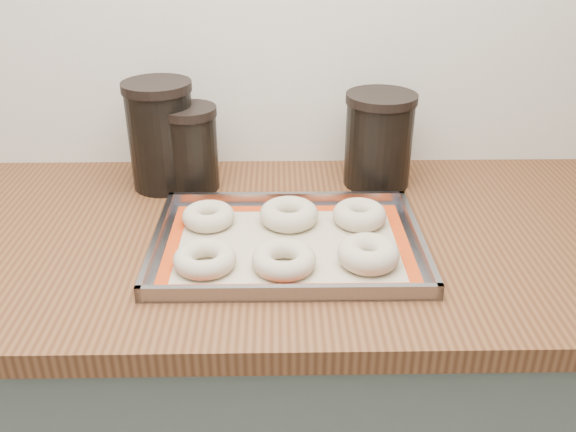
{
  "coord_description": "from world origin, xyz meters",
  "views": [
    {
      "loc": [
        0.0,
        0.7,
        1.44
      ],
      "look_at": [
        0.02,
        1.61,
        0.96
      ],
      "focal_mm": 38.0,
      "sensor_mm": 36.0,
      "label": 1
    }
  ],
  "objects_px": {
    "bagel_back_left": "(208,216)",
    "canister_right": "(379,140)",
    "bagel_front_right": "(368,254)",
    "baking_tray": "(288,243)",
    "bagel_front_left": "(205,259)",
    "bagel_front_mid": "(284,260)",
    "canister_left": "(161,135)",
    "bagel_back_mid": "(289,214)",
    "bagel_back_right": "(359,215)",
    "canister_mid": "(191,148)"
  },
  "relations": [
    {
      "from": "bagel_front_mid",
      "to": "canister_left",
      "type": "relative_size",
      "value": 0.47
    },
    {
      "from": "canister_mid",
      "to": "bagel_front_mid",
      "type": "bearing_deg",
      "value": -60.47
    },
    {
      "from": "canister_left",
      "to": "canister_mid",
      "type": "relative_size",
      "value": 1.27
    },
    {
      "from": "bagel_front_left",
      "to": "bagel_back_mid",
      "type": "bearing_deg",
      "value": 47.2
    },
    {
      "from": "bagel_front_right",
      "to": "canister_right",
      "type": "xyz_separation_m",
      "value": [
        0.06,
        0.33,
        0.07
      ]
    },
    {
      "from": "bagel_back_left",
      "to": "bagel_back_right",
      "type": "xyz_separation_m",
      "value": [
        0.28,
        -0.0,
        0.0
      ]
    },
    {
      "from": "bagel_front_right",
      "to": "canister_right",
      "type": "bearing_deg",
      "value": 79.48
    },
    {
      "from": "baking_tray",
      "to": "bagel_front_right",
      "type": "xyz_separation_m",
      "value": [
        0.13,
        -0.07,
        0.02
      ]
    },
    {
      "from": "bagel_back_right",
      "to": "canister_right",
      "type": "bearing_deg",
      "value": 72.83
    },
    {
      "from": "bagel_front_left",
      "to": "bagel_front_mid",
      "type": "relative_size",
      "value": 0.98
    },
    {
      "from": "bagel_front_right",
      "to": "canister_left",
      "type": "height_order",
      "value": "canister_left"
    },
    {
      "from": "bagel_front_right",
      "to": "bagel_back_right",
      "type": "relative_size",
      "value": 1.04
    },
    {
      "from": "bagel_front_mid",
      "to": "canister_mid",
      "type": "xyz_separation_m",
      "value": [
        -0.18,
        0.33,
        0.07
      ]
    },
    {
      "from": "bagel_front_mid",
      "to": "bagel_back_right",
      "type": "distance_m",
      "value": 0.21
    },
    {
      "from": "bagel_front_right",
      "to": "bagel_front_mid",
      "type": "bearing_deg",
      "value": -175.56
    },
    {
      "from": "canister_right",
      "to": "canister_left",
      "type": "bearing_deg",
      "value": -179.69
    },
    {
      "from": "bagel_back_right",
      "to": "canister_right",
      "type": "distance_m",
      "value": 0.21
    },
    {
      "from": "canister_left",
      "to": "canister_mid",
      "type": "distance_m",
      "value": 0.07
    },
    {
      "from": "bagel_front_mid",
      "to": "bagel_front_right",
      "type": "relative_size",
      "value": 1.03
    },
    {
      "from": "bagel_front_mid",
      "to": "baking_tray",
      "type": "bearing_deg",
      "value": 84.17
    },
    {
      "from": "canister_right",
      "to": "baking_tray",
      "type": "bearing_deg",
      "value": -125.93
    },
    {
      "from": "bagel_front_mid",
      "to": "bagel_back_left",
      "type": "bearing_deg",
      "value": 131.71
    },
    {
      "from": "canister_left",
      "to": "bagel_front_right",
      "type": "bearing_deg",
      "value": -40.64
    },
    {
      "from": "bagel_back_left",
      "to": "canister_mid",
      "type": "distance_m",
      "value": 0.19
    },
    {
      "from": "bagel_back_left",
      "to": "canister_right",
      "type": "bearing_deg",
      "value": 29.25
    },
    {
      "from": "bagel_back_mid",
      "to": "canister_mid",
      "type": "distance_m",
      "value": 0.27
    },
    {
      "from": "canister_left",
      "to": "canister_right",
      "type": "height_order",
      "value": "canister_left"
    },
    {
      "from": "bagel_front_left",
      "to": "canister_right",
      "type": "xyz_separation_m",
      "value": [
        0.33,
        0.33,
        0.08
      ]
    },
    {
      "from": "baking_tray",
      "to": "bagel_back_left",
      "type": "xyz_separation_m",
      "value": [
        -0.14,
        0.08,
        0.01
      ]
    },
    {
      "from": "bagel_front_mid",
      "to": "bagel_back_left",
      "type": "height_order",
      "value": "same"
    },
    {
      "from": "bagel_back_left",
      "to": "bagel_back_right",
      "type": "height_order",
      "value": "bagel_back_right"
    },
    {
      "from": "canister_mid",
      "to": "bagel_front_left",
      "type": "bearing_deg",
      "value": -79.93
    },
    {
      "from": "bagel_front_mid",
      "to": "bagel_back_left",
      "type": "distance_m",
      "value": 0.2
    },
    {
      "from": "bagel_back_left",
      "to": "canister_right",
      "type": "height_order",
      "value": "canister_right"
    },
    {
      "from": "bagel_back_right",
      "to": "canister_right",
      "type": "relative_size",
      "value": 0.51
    },
    {
      "from": "bagel_front_mid",
      "to": "bagel_back_mid",
      "type": "height_order",
      "value": "bagel_back_mid"
    },
    {
      "from": "bagel_front_left",
      "to": "canister_left",
      "type": "distance_m",
      "value": 0.36
    },
    {
      "from": "bagel_back_mid",
      "to": "canister_left",
      "type": "relative_size",
      "value": 0.49
    },
    {
      "from": "bagel_front_left",
      "to": "canister_right",
      "type": "distance_m",
      "value": 0.47
    },
    {
      "from": "bagel_front_mid",
      "to": "canister_mid",
      "type": "bearing_deg",
      "value": 119.53
    },
    {
      "from": "bagel_back_left",
      "to": "bagel_back_mid",
      "type": "distance_m",
      "value": 0.15
    },
    {
      "from": "bagel_front_left",
      "to": "bagel_back_left",
      "type": "relative_size",
      "value": 1.07
    },
    {
      "from": "bagel_front_right",
      "to": "bagel_back_mid",
      "type": "relative_size",
      "value": 0.94
    },
    {
      "from": "bagel_back_left",
      "to": "bagel_back_mid",
      "type": "xyz_separation_m",
      "value": [
        0.15,
        0.0,
        0.0
      ]
    },
    {
      "from": "baking_tray",
      "to": "bagel_front_right",
      "type": "distance_m",
      "value": 0.15
    },
    {
      "from": "bagel_front_mid",
      "to": "bagel_back_right",
      "type": "xyz_separation_m",
      "value": [
        0.14,
        0.15,
        0.0
      ]
    },
    {
      "from": "baking_tray",
      "to": "bagel_front_left",
      "type": "height_order",
      "value": "bagel_front_left"
    },
    {
      "from": "bagel_front_right",
      "to": "bagel_back_left",
      "type": "relative_size",
      "value": 1.06
    },
    {
      "from": "baking_tray",
      "to": "canister_left",
      "type": "relative_size",
      "value": 2.1
    },
    {
      "from": "bagel_front_mid",
      "to": "bagel_back_right",
      "type": "relative_size",
      "value": 1.07
    }
  ]
}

